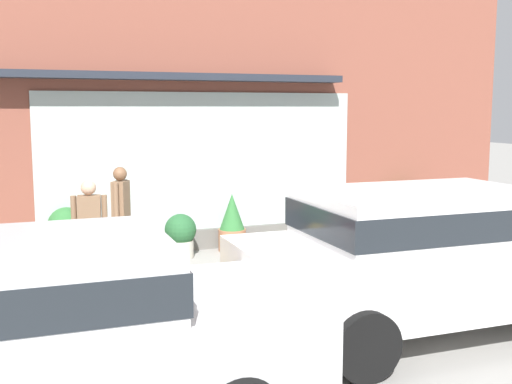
{
  "coord_description": "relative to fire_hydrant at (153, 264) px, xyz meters",
  "views": [
    {
      "loc": [
        -2.36,
        -7.63,
        2.52
      ],
      "look_at": [
        0.96,
        1.2,
        1.24
      ],
      "focal_mm": 43.51,
      "sensor_mm": 36.0,
      "label": 1
    }
  ],
  "objects": [
    {
      "name": "pedestrian_with_handbag",
      "position": [
        -0.8,
        0.41,
        0.48
      ],
      "size": [
        0.65,
        0.26,
        1.55
      ],
      "rotation": [
        0.0,
        0.0,
        2.98
      ],
      "color": "#8E333D",
      "rests_on": "ground_plane"
    },
    {
      "name": "ground_plane",
      "position": [
        0.77,
        -0.62,
        -0.41
      ],
      "size": [
        60.0,
        60.0,
        0.0
      ],
      "primitive_type": "plane",
      "color": "gray"
    },
    {
      "name": "parked_car_silver",
      "position": [
        -1.58,
        -3.36,
        0.46
      ],
      "size": [
        4.23,
        2.08,
        1.53
      ],
      "rotation": [
        0.0,
        0.0,
        -0.01
      ],
      "color": "silver",
      "rests_on": "ground_plane"
    },
    {
      "name": "pedestrian_passerby",
      "position": [
        -0.2,
        1.42,
        0.54
      ],
      "size": [
        0.33,
        0.46,
        1.62
      ],
      "rotation": [
        0.0,
        0.0,
        1.09
      ],
      "color": "#232328",
      "rests_on": "ground_plane"
    },
    {
      "name": "potted_plant_corner_tall",
      "position": [
        0.13,
        2.21,
        -0.18
      ],
      "size": [
        0.29,
        0.29,
        0.43
      ],
      "color": "#4C4C51",
      "rests_on": "ground_plane"
    },
    {
      "name": "storefront",
      "position": [
        0.78,
        2.57,
        2.07
      ],
      "size": [
        14.0,
        0.81,
        5.04
      ],
      "color": "brown",
      "rests_on": "ground_plane"
    },
    {
      "name": "curb_strip",
      "position": [
        0.77,
        -0.82,
        -0.35
      ],
      "size": [
        14.0,
        0.24,
        0.12
      ],
      "primitive_type": "cube",
      "color": "#B2B2AD",
      "rests_on": "ground_plane"
    },
    {
      "name": "potted_plant_trailing_edge",
      "position": [
        0.84,
        1.82,
        -0.01
      ],
      "size": [
        0.53,
        0.53,
        0.75
      ],
      "color": "#B7B2A3",
      "rests_on": "ground_plane"
    },
    {
      "name": "parked_car_white",
      "position": [
        2.62,
        -2.6,
        0.53
      ],
      "size": [
        4.55,
        2.02,
        1.63
      ],
      "rotation": [
        0.0,
        0.0,
        -0.01
      ],
      "color": "white",
      "rests_on": "ground_plane"
    },
    {
      "name": "fire_hydrant",
      "position": [
        0.0,
        0.0,
        0.0
      ],
      "size": [
        0.4,
        0.36,
        0.82
      ],
      "color": "gold",
      "rests_on": "ground_plane"
    },
    {
      "name": "potted_plant_by_entrance",
      "position": [
        3.52,
        1.77,
        0.03
      ],
      "size": [
        0.53,
        0.53,
        0.83
      ],
      "color": "#4C4C51",
      "rests_on": "ground_plane"
    },
    {
      "name": "potted_plant_window_left",
      "position": [
        1.82,
        2.01,
        0.08
      ],
      "size": [
        0.49,
        0.49,
        1.02
      ],
      "color": "#9E6042",
      "rests_on": "ground_plane"
    },
    {
      "name": "potted_plant_window_center",
      "position": [
        5.57,
        2.1,
        0.17
      ],
      "size": [
        0.78,
        0.78,
        1.04
      ],
      "color": "#B7B2A3",
      "rests_on": "ground_plane"
    },
    {
      "name": "potted_plant_near_hydrant",
      "position": [
        -0.99,
        2.13,
        0.12
      ],
      "size": [
        0.61,
        0.61,
        0.92
      ],
      "color": "#9E6042",
      "rests_on": "ground_plane"
    }
  ]
}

